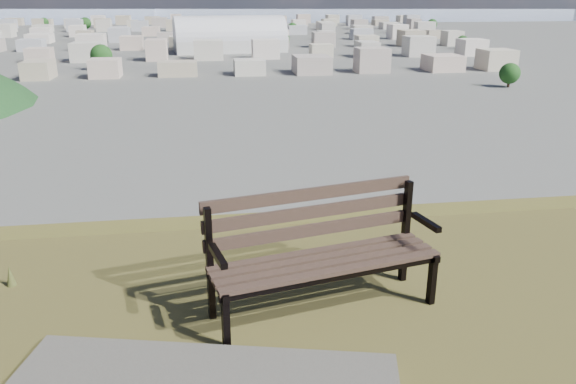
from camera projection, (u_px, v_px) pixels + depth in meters
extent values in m
cube|color=#3D2E23|center=(336.00, 271.00, 4.16)|extent=(1.76, 0.47, 0.03)
cube|color=#3D2E23|center=(329.00, 265.00, 4.26)|extent=(1.76, 0.47, 0.03)
cube|color=#3D2E23|center=(322.00, 258.00, 4.37)|extent=(1.76, 0.47, 0.03)
cube|color=#3D2E23|center=(316.00, 252.00, 4.47)|extent=(1.76, 0.47, 0.03)
cube|color=#3D2E23|center=(313.00, 230.00, 4.49)|extent=(1.75, 0.42, 0.10)
cube|color=#3D2E23|center=(312.00, 212.00, 4.46)|extent=(1.75, 0.42, 0.10)
cube|color=#3D2E23|center=(311.00, 194.00, 4.44)|extent=(1.75, 0.42, 0.10)
cube|color=black|center=(226.00, 321.00, 3.93)|extent=(0.06, 0.07, 0.44)
cube|color=black|center=(210.00, 264.00, 4.22)|extent=(0.06, 0.07, 0.91)
cube|color=black|center=(218.00, 284.00, 4.04)|extent=(0.16, 0.50, 0.05)
cube|color=black|center=(218.00, 256.00, 3.91)|extent=(0.13, 0.36, 0.04)
cube|color=black|center=(432.00, 279.00, 4.50)|extent=(0.06, 0.07, 0.44)
cube|color=black|center=(405.00, 232.00, 4.80)|extent=(0.06, 0.07, 0.91)
cube|color=black|center=(420.00, 248.00, 4.61)|extent=(0.16, 0.50, 0.05)
cube|color=black|center=(426.00, 222.00, 4.49)|extent=(0.13, 0.36, 0.04)
cube|color=black|center=(336.00, 277.00, 4.17)|extent=(1.75, 0.43, 0.04)
cube|color=black|center=(316.00, 256.00, 4.50)|extent=(1.75, 0.43, 0.04)
cone|color=brown|center=(10.00, 276.00, 4.82)|extent=(0.08, 0.08, 0.19)
cube|color=beige|center=(230.00, 46.00, 274.93)|extent=(55.43, 28.48, 5.91)
cylinder|color=silver|center=(230.00, 39.00, 273.94)|extent=(55.43, 28.48, 22.45)
cube|color=beige|center=(30.00, 68.00, 188.02)|extent=(11.00, 11.00, 7.00)
cube|color=#A89A90|center=(104.00, 67.00, 191.30)|extent=(11.00, 11.00, 7.00)
cube|color=#C8AF9F|center=(176.00, 66.00, 194.58)|extent=(11.00, 11.00, 7.00)
cube|color=#ADADB1|center=(245.00, 65.00, 197.87)|extent=(11.00, 11.00, 7.00)
cube|color=beige|center=(312.00, 63.00, 201.15)|extent=(11.00, 11.00, 7.00)
cube|color=tan|center=(376.00, 62.00, 204.43)|extent=(11.00, 11.00, 7.00)
cube|color=silver|center=(439.00, 61.00, 207.72)|extent=(11.00, 11.00, 7.00)
cube|color=#BDB7AB|center=(500.00, 60.00, 211.00)|extent=(11.00, 11.00, 7.00)
cube|color=#C8AF9F|center=(34.00, 54.00, 232.99)|extent=(11.00, 11.00, 7.00)
cube|color=#ADADB1|center=(94.00, 53.00, 236.27)|extent=(11.00, 11.00, 7.00)
cube|color=beige|center=(152.00, 52.00, 239.55)|extent=(11.00, 11.00, 7.00)
cube|color=tan|center=(209.00, 51.00, 242.83)|extent=(11.00, 11.00, 7.00)
cube|color=silver|center=(264.00, 50.00, 246.12)|extent=(11.00, 11.00, 7.00)
cube|color=#BDB7AB|center=(317.00, 50.00, 249.40)|extent=(11.00, 11.00, 7.00)
cube|color=beige|center=(370.00, 49.00, 252.68)|extent=(11.00, 11.00, 7.00)
cube|color=#A89A90|center=(421.00, 48.00, 255.97)|extent=(11.00, 11.00, 7.00)
cube|color=#C8AF9F|center=(470.00, 48.00, 259.25)|extent=(11.00, 11.00, 7.00)
cube|color=tan|center=(37.00, 44.00, 277.95)|extent=(11.00, 11.00, 7.00)
cube|color=silver|center=(87.00, 43.00, 281.24)|extent=(11.00, 11.00, 7.00)
cube|color=#BDB7AB|center=(136.00, 43.00, 284.52)|extent=(11.00, 11.00, 7.00)
cube|color=beige|center=(184.00, 42.00, 287.80)|extent=(11.00, 11.00, 7.00)
cube|color=#A89A90|center=(231.00, 42.00, 291.09)|extent=(11.00, 11.00, 7.00)
cube|color=#C8AF9F|center=(277.00, 41.00, 294.37)|extent=(11.00, 11.00, 7.00)
cube|color=#ADADB1|center=(321.00, 40.00, 297.65)|extent=(11.00, 11.00, 7.00)
cube|color=beige|center=(365.00, 40.00, 300.93)|extent=(11.00, 11.00, 7.00)
cube|color=tan|center=(408.00, 39.00, 304.22)|extent=(11.00, 11.00, 7.00)
cube|color=silver|center=(450.00, 39.00, 307.50)|extent=(11.00, 11.00, 7.00)
cube|color=#A89A90|center=(38.00, 37.00, 322.92)|extent=(11.00, 11.00, 7.00)
cube|color=#C8AF9F|center=(82.00, 36.00, 326.20)|extent=(11.00, 11.00, 7.00)
cube|color=#ADADB1|center=(124.00, 36.00, 329.49)|extent=(11.00, 11.00, 7.00)
cube|color=beige|center=(166.00, 35.00, 332.77)|extent=(11.00, 11.00, 7.00)
cube|color=tan|center=(207.00, 35.00, 336.05)|extent=(11.00, 11.00, 7.00)
cube|color=silver|center=(246.00, 35.00, 339.34)|extent=(11.00, 11.00, 7.00)
cube|color=#BDB7AB|center=(286.00, 34.00, 342.62)|extent=(11.00, 11.00, 7.00)
cube|color=beige|center=(324.00, 34.00, 345.90)|extent=(11.00, 11.00, 7.00)
cube|color=#A89A90|center=(362.00, 33.00, 349.18)|extent=(11.00, 11.00, 7.00)
cube|color=#C8AF9F|center=(399.00, 33.00, 352.47)|extent=(11.00, 11.00, 7.00)
cube|color=#ADADB1|center=(435.00, 33.00, 355.75)|extent=(11.00, 11.00, 7.00)
cube|color=tan|center=(1.00, 32.00, 364.61)|extent=(11.00, 11.00, 7.00)
cube|color=silver|center=(40.00, 31.00, 367.89)|extent=(11.00, 11.00, 7.00)
cube|color=#BDB7AB|center=(78.00, 31.00, 371.17)|extent=(11.00, 11.00, 7.00)
cube|color=beige|center=(115.00, 31.00, 374.45)|extent=(11.00, 11.00, 7.00)
cube|color=#A89A90|center=(152.00, 30.00, 377.74)|extent=(11.00, 11.00, 7.00)
cube|color=#C8AF9F|center=(188.00, 30.00, 381.02)|extent=(11.00, 11.00, 7.00)
cube|color=#ADADB1|center=(223.00, 30.00, 384.30)|extent=(11.00, 11.00, 7.00)
cube|color=beige|center=(258.00, 29.00, 387.59)|extent=(11.00, 11.00, 7.00)
cube|color=tan|center=(293.00, 29.00, 390.87)|extent=(11.00, 11.00, 7.00)
cube|color=silver|center=(326.00, 29.00, 394.15)|extent=(11.00, 11.00, 7.00)
cube|color=#BDB7AB|center=(359.00, 29.00, 397.43)|extent=(11.00, 11.00, 7.00)
cube|color=beige|center=(392.00, 28.00, 400.72)|extent=(11.00, 11.00, 7.00)
cube|color=#A89A90|center=(424.00, 28.00, 404.00)|extent=(11.00, 11.00, 7.00)
cube|color=#ADADB1|center=(6.00, 27.00, 409.57)|extent=(11.00, 11.00, 7.00)
cube|color=beige|center=(41.00, 27.00, 412.86)|extent=(11.00, 11.00, 7.00)
cube|color=tan|center=(75.00, 27.00, 416.14)|extent=(11.00, 11.00, 7.00)
cube|color=silver|center=(108.00, 27.00, 419.42)|extent=(11.00, 11.00, 7.00)
cube|color=#BDB7AB|center=(141.00, 26.00, 422.71)|extent=(11.00, 11.00, 7.00)
cube|color=beige|center=(173.00, 26.00, 425.99)|extent=(11.00, 11.00, 7.00)
cube|color=#A89A90|center=(205.00, 26.00, 429.27)|extent=(11.00, 11.00, 7.00)
cube|color=#C8AF9F|center=(237.00, 26.00, 432.55)|extent=(11.00, 11.00, 7.00)
cube|color=#ADADB1|center=(268.00, 25.00, 435.84)|extent=(11.00, 11.00, 7.00)
cube|color=beige|center=(298.00, 25.00, 439.12)|extent=(11.00, 11.00, 7.00)
cube|color=tan|center=(328.00, 25.00, 442.40)|extent=(11.00, 11.00, 7.00)
cube|color=silver|center=(357.00, 25.00, 445.68)|extent=(11.00, 11.00, 7.00)
cube|color=#BDB7AB|center=(387.00, 24.00, 448.97)|extent=(11.00, 11.00, 7.00)
cube|color=beige|center=(415.00, 24.00, 452.25)|extent=(11.00, 11.00, 7.00)
cube|color=#C8AF9F|center=(11.00, 24.00, 454.54)|extent=(11.00, 11.00, 7.00)
cube|color=#ADADB1|center=(42.00, 24.00, 457.82)|extent=(11.00, 11.00, 7.00)
cube|color=beige|center=(72.00, 24.00, 461.11)|extent=(11.00, 11.00, 7.00)
cube|color=tan|center=(103.00, 23.00, 464.39)|extent=(11.00, 11.00, 7.00)
cube|color=silver|center=(132.00, 23.00, 467.67)|extent=(11.00, 11.00, 7.00)
cube|color=#BDB7AB|center=(162.00, 23.00, 470.96)|extent=(11.00, 11.00, 7.00)
cube|color=beige|center=(191.00, 23.00, 474.24)|extent=(11.00, 11.00, 7.00)
cube|color=#A89A90|center=(219.00, 23.00, 477.52)|extent=(11.00, 11.00, 7.00)
cube|color=#C8AF9F|center=(247.00, 22.00, 480.80)|extent=(11.00, 11.00, 7.00)
cube|color=#ADADB1|center=(275.00, 22.00, 484.09)|extent=(11.00, 11.00, 7.00)
cube|color=beige|center=(302.00, 22.00, 487.37)|extent=(11.00, 11.00, 7.00)
cube|color=tan|center=(329.00, 22.00, 490.65)|extent=(11.00, 11.00, 7.00)
cube|color=silver|center=(356.00, 22.00, 493.93)|extent=(11.00, 11.00, 7.00)
cube|color=#BDB7AB|center=(382.00, 21.00, 497.22)|extent=(11.00, 11.00, 7.00)
cube|color=beige|center=(408.00, 21.00, 500.50)|extent=(11.00, 11.00, 7.00)
cube|color=#C8AF9F|center=(14.00, 21.00, 499.51)|extent=(11.00, 11.00, 7.00)
cube|color=#ADADB1|center=(43.00, 21.00, 502.79)|extent=(11.00, 11.00, 7.00)
cube|color=beige|center=(70.00, 21.00, 506.08)|extent=(11.00, 11.00, 7.00)
cube|color=tan|center=(98.00, 21.00, 509.36)|extent=(11.00, 11.00, 7.00)
cube|color=silver|center=(125.00, 20.00, 512.64)|extent=(11.00, 11.00, 7.00)
cube|color=#BDB7AB|center=(152.00, 20.00, 515.92)|extent=(11.00, 11.00, 7.00)
cube|color=beige|center=(178.00, 20.00, 519.21)|extent=(11.00, 11.00, 7.00)
cube|color=#A89A90|center=(204.00, 20.00, 522.49)|extent=(11.00, 11.00, 7.00)
cube|color=#C8AF9F|center=(230.00, 20.00, 525.77)|extent=(11.00, 11.00, 7.00)
cube|color=#ADADB1|center=(256.00, 20.00, 529.05)|extent=(11.00, 11.00, 7.00)
cube|color=beige|center=(281.00, 19.00, 532.34)|extent=(11.00, 11.00, 7.00)
cube|color=tan|center=(306.00, 19.00, 535.62)|extent=(11.00, 11.00, 7.00)
cube|color=silver|center=(330.00, 19.00, 538.90)|extent=(11.00, 11.00, 7.00)
cube|color=#BDB7AB|center=(355.00, 19.00, 542.18)|extent=(11.00, 11.00, 7.00)
cube|color=beige|center=(379.00, 19.00, 545.47)|extent=(11.00, 11.00, 7.00)
cube|color=#A89A90|center=(402.00, 19.00, 548.75)|extent=(11.00, 11.00, 7.00)
cylinder|color=#2E2017|center=(508.00, 84.00, 172.07)|extent=(0.80, 0.80, 2.10)
sphere|color=#133713|center=(510.00, 73.00, 171.01)|extent=(6.30, 6.30, 6.30)
cylinder|color=#2E2017|center=(102.00, 66.00, 210.12)|extent=(0.80, 0.80, 2.70)
sphere|color=#133713|center=(101.00, 55.00, 208.76)|extent=(8.10, 8.10, 8.10)
cylinder|color=#2E2017|center=(462.00, 47.00, 289.43)|extent=(0.80, 0.80, 1.95)
sphere|color=#133713|center=(462.00, 41.00, 288.45)|extent=(5.85, 5.85, 5.85)
cylinder|color=#2E2017|center=(293.00, 33.00, 391.66)|extent=(0.80, 0.80, 2.25)
sphere|color=#133713|center=(293.00, 28.00, 390.53)|extent=(6.75, 6.75, 6.75)
cylinder|color=#2E2017|center=(86.00, 29.00, 426.98)|extent=(0.80, 0.80, 2.85)
sphere|color=#133713|center=(85.00, 23.00, 425.54)|extent=(8.55, 8.55, 8.55)
cylinder|color=#2E2017|center=(45.00, 27.00, 458.87)|extent=(0.80, 0.80, 2.40)
sphere|color=#133713|center=(44.00, 22.00, 457.66)|extent=(7.20, 7.20, 7.20)
cylinder|color=#2E2017|center=(284.00, 46.00, 295.74)|extent=(0.80, 0.80, 2.10)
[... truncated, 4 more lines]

